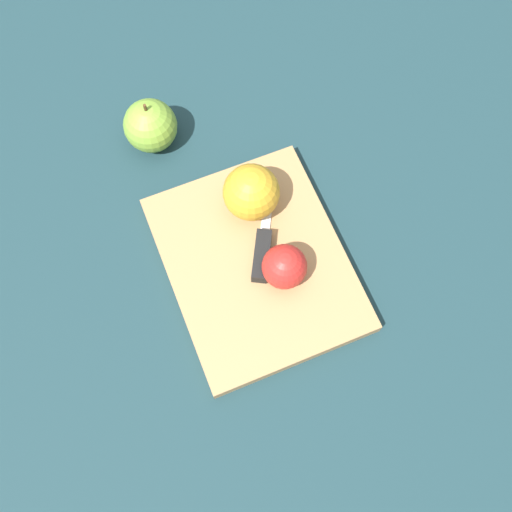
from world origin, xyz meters
TOP-DOWN VIEW (x-y plane):
  - ground_plane at (0.00, 0.00)m, footprint 4.00×4.00m
  - cutting_board at (0.00, 0.00)m, footprint 0.32×0.26m
  - apple_half_left at (-0.03, -0.03)m, footprint 0.06×0.06m
  - apple_half_right at (0.09, -0.03)m, footprint 0.08×0.08m
  - knife at (0.01, -0.01)m, footprint 0.15×0.09m
  - apple_whole at (0.27, 0.07)m, footprint 0.08×0.08m

SIDE VIEW (x-z plane):
  - ground_plane at x=0.00m, z-range 0.00..0.00m
  - cutting_board at x=0.00m, z-range 0.00..0.02m
  - knife at x=0.01m, z-range 0.02..0.04m
  - apple_whole at x=0.27m, z-range -0.01..0.09m
  - apple_half_left at x=-0.03m, z-range 0.02..0.09m
  - apple_half_right at x=0.09m, z-range 0.02..0.11m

